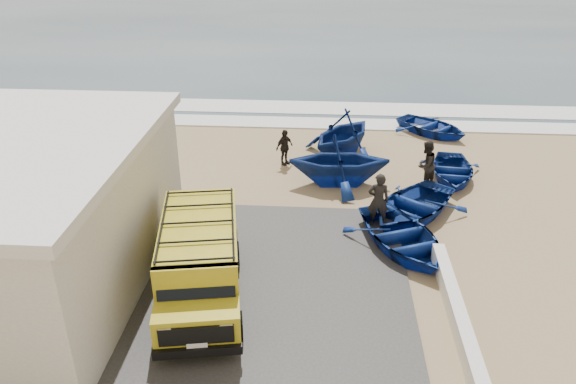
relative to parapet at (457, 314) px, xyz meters
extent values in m
plane|color=#A1875D|center=(-5.00, 3.00, -0.28)|extent=(160.00, 160.00, 0.00)
cube|color=#3F3C3A|center=(-7.00, 1.00, -0.25)|extent=(12.00, 10.00, 0.05)
cube|color=#385166|center=(-5.00, 59.00, -0.27)|extent=(180.00, 88.00, 0.01)
cube|color=white|center=(-5.00, 15.00, -0.25)|extent=(180.00, 1.60, 0.06)
cube|color=white|center=(-5.00, 17.50, -0.26)|extent=(180.00, 2.20, 0.04)
cube|color=black|center=(-8.55, 2.50, 2.33)|extent=(0.08, 0.70, 0.90)
cube|color=silver|center=(0.00, 0.00, 0.00)|extent=(0.35, 6.00, 0.55)
cube|color=gold|center=(-6.85, 0.97, 0.98)|extent=(2.71, 4.44, 1.76)
cube|color=gold|center=(-6.41, -1.54, 0.58)|extent=(2.16, 1.29, 0.96)
cube|color=black|center=(-6.50, -1.05, 1.43)|extent=(1.89, 0.67, 0.76)
cube|color=black|center=(-6.33, -2.04, 0.68)|extent=(1.71, 0.38, 0.48)
cube|color=black|center=(-6.32, -2.07, 0.23)|extent=(2.06, 0.50, 0.23)
cube|color=black|center=(-6.84, 0.92, 1.94)|extent=(2.55, 4.11, 0.06)
cylinder|color=black|center=(-7.42, -1.29, 0.10)|extent=(0.36, 0.77, 0.75)
cylinder|color=black|center=(-7.99, 1.96, 0.10)|extent=(0.36, 0.77, 0.75)
cylinder|color=black|center=(-5.55, -0.96, 0.10)|extent=(0.36, 0.77, 0.75)
cylinder|color=black|center=(-6.12, 2.29, 0.10)|extent=(0.36, 0.77, 0.75)
imported|color=navy|center=(-1.03, 3.54, 0.15)|extent=(4.26, 4.88, 0.84)
imported|color=navy|center=(-0.45, 5.66, 0.15)|extent=(4.86, 5.07, 0.86)
imported|color=navy|center=(-2.95, 8.09, 0.74)|extent=(4.06, 3.57, 2.04)
imported|color=navy|center=(1.54, 8.91, 0.08)|extent=(2.83, 3.69, 0.71)
imported|color=navy|center=(-2.79, 11.06, 0.74)|extent=(4.89, 5.05, 2.03)
imported|color=navy|center=(1.55, 13.92, 0.10)|extent=(4.36, 4.30, 0.74)
imported|color=black|center=(-1.70, 4.91, 0.70)|extent=(0.71, 0.47, 1.95)
imported|color=black|center=(0.33, 8.06, 0.66)|extent=(1.13, 1.16, 1.88)
imported|color=black|center=(-5.21, 9.89, 0.49)|extent=(0.88, 0.91, 1.53)
camera|label=1|loc=(-3.56, -11.79, 9.32)|focal=35.00mm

